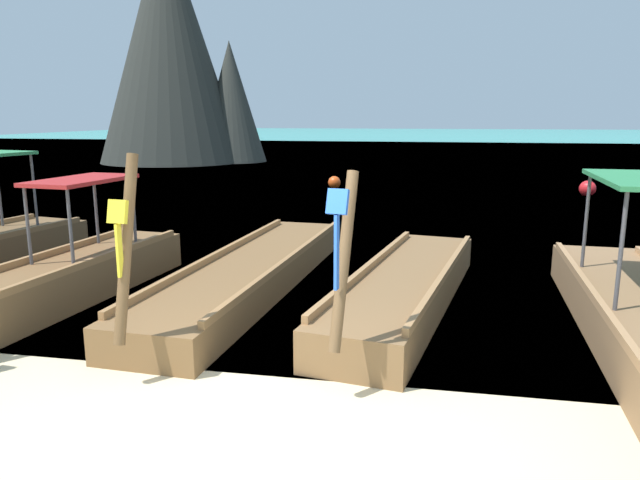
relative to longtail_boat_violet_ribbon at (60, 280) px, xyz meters
name	(u,v)px	position (x,y,z in m)	size (l,w,h in m)	color
ground	(250,438)	(3.94, -3.14, -0.37)	(120.00, 120.00, 0.00)	beige
sea_water	(421,141)	(3.94, 58.12, -0.36)	(120.00, 120.00, 0.00)	#2DB29E
longtail_boat_violet_ribbon	(60,280)	(0.00, 0.00, 0.00)	(1.60, 5.77, 2.57)	brown
longtail_boat_yellow_ribbon	(252,273)	(2.57, 1.38, -0.12)	(1.80, 7.40, 2.40)	brown
longtail_boat_blue_ribbon	(405,288)	(5.09, 0.85, -0.09)	(2.15, 6.12, 2.25)	brown
karst_rock	(175,49)	(-9.78, 26.51, 6.22)	(9.78, 8.56, 13.80)	#2D302B
mooring_buoy_near	(588,189)	(10.68, 14.19, -0.08)	(0.56, 0.56, 0.56)	red
mooring_buoy_far	(334,182)	(1.68, 14.84, -0.12)	(0.48, 0.48, 0.48)	#EA5119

